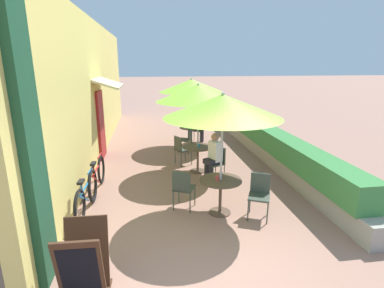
# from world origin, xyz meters

# --- Properties ---
(cafe_facade_wall) EXTENTS (0.98, 13.93, 4.20)m
(cafe_facade_wall) POSITION_xyz_m (-2.54, 6.83, 2.09)
(cafe_facade_wall) COLOR #E0CC6B
(cafe_facade_wall) RESTS_ON ground_plane
(planter_hedge) EXTENTS (0.60, 12.93, 1.01)m
(planter_hedge) POSITION_xyz_m (2.75, 6.87, 0.54)
(planter_hedge) COLOR gray
(planter_hedge) RESTS_ON ground_plane
(patio_table_near) EXTENTS (0.84, 0.84, 0.72)m
(patio_table_near) POSITION_xyz_m (0.47, 2.07, 0.54)
(patio_table_near) COLOR brown
(patio_table_near) RESTS_ON ground_plane
(patio_umbrella_near) EXTENTS (2.22, 2.22, 2.44)m
(patio_umbrella_near) POSITION_xyz_m (0.47, 2.07, 2.18)
(patio_umbrella_near) COLOR #B7B7BC
(patio_umbrella_near) RESTS_ON ground_plane
(cafe_chair_near_left) EXTENTS (0.53, 0.53, 0.87)m
(cafe_chair_near_left) POSITION_xyz_m (1.20, 1.83, 0.52)
(cafe_chair_near_left) COLOR #384238
(cafe_chair_near_left) RESTS_ON ground_plane
(cafe_chair_near_right) EXTENTS (0.53, 0.53, 0.87)m
(cafe_chair_near_right) POSITION_xyz_m (-0.25, 2.31, 0.52)
(cafe_chair_near_right) COLOR #384238
(cafe_chair_near_right) RESTS_ON ground_plane
(coffee_cup_near) EXTENTS (0.07, 0.07, 0.09)m
(coffee_cup_near) POSITION_xyz_m (0.40, 2.05, 0.77)
(coffee_cup_near) COLOR #B73D3D
(coffee_cup_near) RESTS_ON patio_table_near
(patio_table_mid) EXTENTS (0.84, 0.84, 0.72)m
(patio_table_mid) POSITION_xyz_m (0.41, 4.49, 0.54)
(patio_table_mid) COLOR brown
(patio_table_mid) RESTS_ON ground_plane
(patio_umbrella_mid) EXTENTS (2.22, 2.22, 2.44)m
(patio_umbrella_mid) POSITION_xyz_m (0.41, 4.49, 2.18)
(patio_umbrella_mid) COLOR #B7B7BC
(patio_umbrella_mid) RESTS_ON ground_plane
(cafe_chair_mid_left) EXTENTS (0.53, 0.53, 0.87)m
(cafe_chair_mid_left) POSITION_xyz_m (0.81, 3.84, 0.52)
(cafe_chair_mid_left) COLOR #384238
(cafe_chair_mid_left) RESTS_ON ground_plane
(seated_patron_mid_left) EXTENTS (0.50, 0.46, 1.25)m
(seated_patron_mid_left) POSITION_xyz_m (0.71, 3.79, 0.69)
(seated_patron_mid_left) COLOR #23232D
(seated_patron_mid_left) RESTS_ON ground_plane
(cafe_chair_mid_right) EXTENTS (0.53, 0.53, 0.87)m
(cafe_chair_mid_right) POSITION_xyz_m (0.02, 5.14, 0.52)
(cafe_chair_mid_right) COLOR #384238
(cafe_chair_mid_right) RESTS_ON ground_plane
(coffee_cup_mid) EXTENTS (0.07, 0.07, 0.09)m
(coffee_cup_mid) POSITION_xyz_m (0.43, 4.41, 0.77)
(coffee_cup_mid) COLOR teal
(coffee_cup_mid) RESTS_ON patio_table_mid
(patio_table_far) EXTENTS (0.84, 0.84, 0.72)m
(patio_table_far) POSITION_xyz_m (0.60, 7.01, 0.54)
(patio_table_far) COLOR brown
(patio_table_far) RESTS_ON ground_plane
(patio_umbrella_far) EXTENTS (2.22, 2.22, 2.44)m
(patio_umbrella_far) POSITION_xyz_m (0.60, 7.01, 2.18)
(patio_umbrella_far) COLOR #B7B7BC
(patio_umbrella_far) RESTS_ON ground_plane
(cafe_chair_far_left) EXTENTS (0.53, 0.53, 0.87)m
(cafe_chair_far_left) POSITION_xyz_m (0.85, 7.73, 0.52)
(cafe_chair_far_left) COLOR #384238
(cafe_chair_far_left) RESTS_ON ground_plane
(seated_patron_far_left) EXTENTS (0.50, 0.46, 1.25)m
(seated_patron_far_left) POSITION_xyz_m (0.95, 7.68, 0.69)
(seated_patron_far_left) COLOR #23232D
(seated_patron_far_left) RESTS_ON ground_plane
(cafe_chair_far_right) EXTENTS (0.53, 0.53, 0.87)m
(cafe_chair_far_right) POSITION_xyz_m (0.34, 6.29, 0.52)
(cafe_chair_far_right) COLOR #384238
(cafe_chair_far_right) RESTS_ON ground_plane
(coffee_cup_far) EXTENTS (0.07, 0.07, 0.09)m
(coffee_cup_far) POSITION_xyz_m (0.49, 7.11, 0.77)
(coffee_cup_far) COLOR #232328
(coffee_cup_far) RESTS_ON patio_table_far
(bicycle_leaning) EXTENTS (0.14, 1.75, 0.79)m
(bicycle_leaning) POSITION_xyz_m (-2.20, 2.53, 0.36)
(bicycle_leaning) COLOR black
(bicycle_leaning) RESTS_ON ground_plane
(bicycle_second) EXTENTS (0.11, 1.78, 0.82)m
(bicycle_second) POSITION_xyz_m (-2.14, 3.50, 0.38)
(bicycle_second) COLOR black
(bicycle_second) RESTS_ON ground_plane
(menu_board) EXTENTS (0.60, 0.65, 0.99)m
(menu_board) POSITION_xyz_m (-1.78, 0.16, 0.49)
(menu_board) COLOR #422819
(menu_board) RESTS_ON ground_plane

